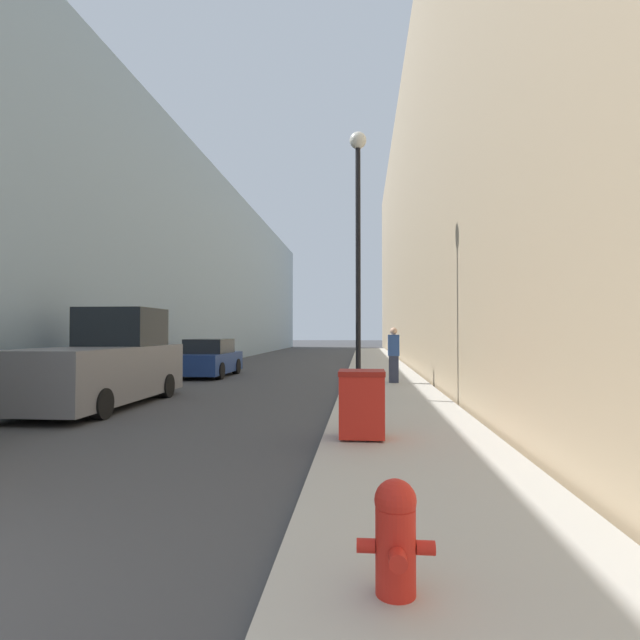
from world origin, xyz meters
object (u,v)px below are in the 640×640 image
(lamppost, at_px, (358,228))
(parked_sedan_near, at_px, (209,359))
(pedestrian_on_sidewalk, at_px, (394,355))
(pickup_truck, at_px, (106,365))
(trash_bin, at_px, (362,403))
(fire_hydrant, at_px, (396,534))

(lamppost, distance_m, parked_sedan_near, 9.85)
(lamppost, bearing_deg, pedestrian_on_sidewalk, 73.43)
(pickup_truck, relative_size, parked_sedan_near, 1.34)
(trash_bin, height_order, pickup_truck, pickup_truck)
(lamppost, height_order, pickup_truck, lamppost)
(lamppost, bearing_deg, pickup_truck, -170.01)
(fire_hydrant, xyz_separation_m, parked_sedan_near, (-6.34, 16.32, 0.19))
(pickup_truck, xyz_separation_m, parked_sedan_near, (0.10, 7.90, -0.30))
(trash_bin, height_order, pedestrian_on_sidewalk, pedestrian_on_sidewalk)
(pickup_truck, bearing_deg, fire_hydrant, -52.59)
(fire_hydrant, distance_m, pickup_truck, 10.62)
(fire_hydrant, relative_size, pedestrian_on_sidewalk, 0.40)
(pedestrian_on_sidewalk, bearing_deg, pickup_truck, -146.15)
(fire_hydrant, bearing_deg, lamppost, 91.93)
(parked_sedan_near, bearing_deg, fire_hydrant, -68.77)
(fire_hydrant, height_order, parked_sedan_near, parked_sedan_near)
(fire_hydrant, relative_size, trash_bin, 0.69)
(fire_hydrant, xyz_separation_m, lamppost, (-0.32, 9.50, 3.96))
(lamppost, bearing_deg, fire_hydrant, -88.07)
(trash_bin, bearing_deg, pedestrian_on_sidewalk, 83.20)
(trash_bin, xyz_separation_m, pedestrian_on_sidewalk, (1.03, 8.63, 0.36))
(parked_sedan_near, relative_size, pedestrian_on_sidewalk, 2.25)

